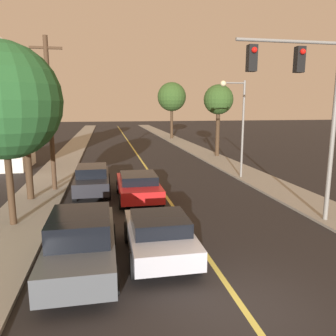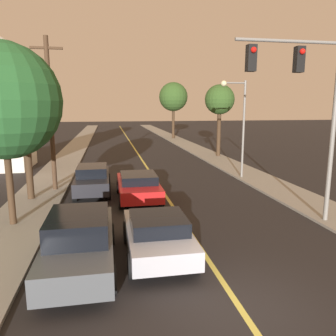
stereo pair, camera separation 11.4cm
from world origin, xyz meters
TOP-DOWN VIEW (x-y plane):
  - ground_plane at (0.00, 0.00)m, footprint 200.00×200.00m
  - road_surface at (0.00, 36.00)m, footprint 10.37×80.00m
  - sidewalk_left at (-6.44, 36.00)m, footprint 2.50×80.00m
  - sidewalk_right at (6.44, 36.00)m, footprint 2.50×80.00m
  - car_near_lane_front at (-1.45, 3.05)m, footprint 1.98×3.90m
  - car_near_lane_second at (-1.45, 9.43)m, footprint 2.05×4.54m
  - car_outer_lane_front at (-3.73, 2.66)m, footprint 1.95×4.82m
  - car_outer_lane_second at (-3.73, 11.15)m, footprint 1.85×4.72m
  - traffic_signal_mast at (4.35, 4.82)m, footprint 4.15×0.42m
  - streetlamp_right at (5.12, 13.10)m, footprint 1.64×0.36m
  - utility_pole_left at (-5.79, 11.94)m, footprint 1.60×0.24m
  - tree_left_near at (-6.56, 6.59)m, footprint 4.24×4.24m
  - tree_left_far at (-6.67, 10.20)m, footprint 2.60×2.60m
  - tree_right_near at (7.10, 22.22)m, footprint 2.66×2.66m
  - tree_right_far at (6.39, 39.85)m, footprint 4.02×4.02m

SIDE VIEW (x-z plane):
  - ground_plane at x=0.00m, z-range 0.00..0.00m
  - road_surface at x=0.00m, z-range 0.00..0.01m
  - sidewalk_left at x=-6.44m, z-range 0.00..0.12m
  - sidewalk_right at x=6.44m, z-range 0.00..0.12m
  - car_near_lane_front at x=-1.45m, z-range 0.05..1.39m
  - car_near_lane_second at x=-1.45m, z-range 0.06..1.41m
  - car_outer_lane_second at x=-3.73m, z-range 0.04..1.55m
  - car_outer_lane_front at x=-3.73m, z-range 0.01..1.69m
  - streetlamp_right at x=5.12m, z-range 1.05..7.07m
  - tree_left_far at x=-6.67m, z-range 1.45..6.82m
  - utility_pole_left at x=-5.79m, z-range 0.28..8.27m
  - tree_left_near at x=-6.56m, z-range 1.37..8.14m
  - traffic_signal_mast at x=4.35m, z-range 1.55..8.51m
  - tree_right_near at x=7.10m, z-range 1.92..8.34m
  - tree_right_far at x=6.39m, z-range 2.00..9.85m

